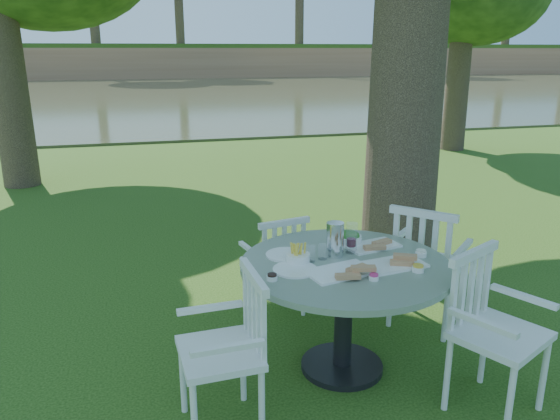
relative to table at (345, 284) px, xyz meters
The scene contains 8 objects.
ground 1.07m from the table, 100.17° to the left, with size 140.00×140.00×0.00m, color #1A3B0C.
table is the anchor object (origin of this frame).
chair_ne 0.88m from the table, 24.65° to the left, with size 0.69×0.69×1.00m.
chair_nw 0.90m from the table, 104.23° to the left, with size 0.50×0.48×0.85m.
chair_sw 0.89m from the table, 154.92° to the right, with size 0.47×0.49×0.94m.
chair_se 0.89m from the table, 40.26° to the right, with size 0.65×0.63×0.98m.
tableware 0.22m from the table, 98.25° to the left, with size 1.13×0.75×0.23m.
river 23.86m from the table, 90.37° to the left, with size 100.00×28.00×0.12m, color #373C23.
Camera 1 is at (-1.13, -3.92, 2.11)m, focal length 35.00 mm.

